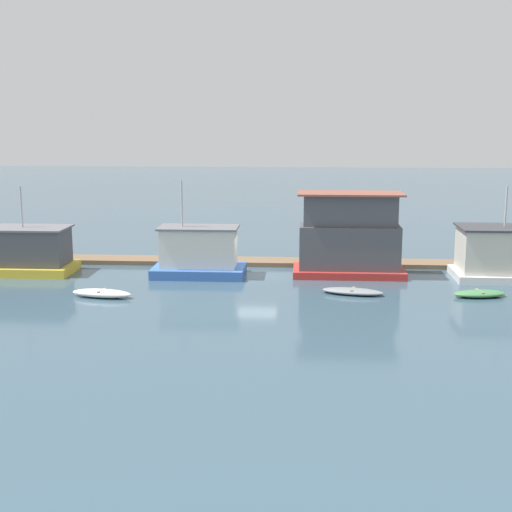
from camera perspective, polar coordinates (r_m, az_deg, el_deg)
ground_plane at (r=45.08m, az=0.09°, el=-1.50°), size 200.00×200.00×0.00m
dock_walkway at (r=48.34m, az=0.35°, el=-0.47°), size 59.60×2.13×0.30m
houseboat_yellow at (r=47.75m, az=-18.06°, el=0.36°), size 6.22×3.51×5.56m
houseboat_blue at (r=44.68m, az=-4.60°, el=0.18°), size 5.73×3.33×5.99m
houseboat_red at (r=44.90m, az=7.48°, el=1.44°), size 6.95×3.27×5.22m
houseboat_white at (r=46.13m, az=18.78°, el=0.16°), size 5.27×3.83×5.77m
dinghy_white at (r=40.33m, az=-12.24°, el=-2.93°), size 3.56×1.58×0.45m
dinghy_grey at (r=40.43m, az=7.74°, el=-2.82°), size 3.61×1.85×0.35m
dinghy_green at (r=41.39m, az=17.45°, el=-2.89°), size 3.10×1.63×0.38m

